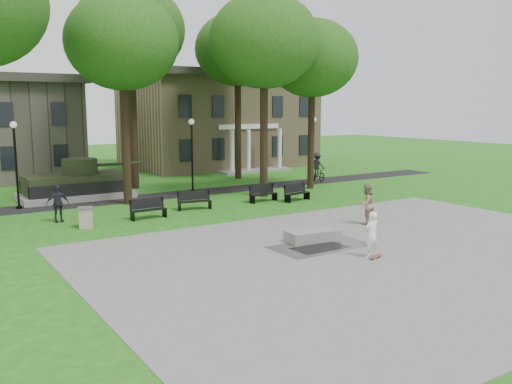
{
  "coord_description": "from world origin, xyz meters",
  "views": [
    {
      "loc": [
        -14.98,
        -19.01,
        5.53
      ],
      "look_at": [
        -0.81,
        2.76,
        1.4
      ],
      "focal_mm": 38.0,
      "sensor_mm": 36.0,
      "label": 1
    }
  ],
  "objects_px": {
    "skateboarder": "(372,234)",
    "cyclist": "(317,170)",
    "friend_watching": "(366,204)",
    "park_bench_0": "(148,208)",
    "trash_bin": "(86,217)",
    "concrete_block": "(312,236)"
  },
  "relations": [
    {
      "from": "skateboarder",
      "to": "cyclist",
      "type": "relative_size",
      "value": 0.78
    },
    {
      "from": "friend_watching",
      "to": "park_bench_0",
      "type": "relative_size",
      "value": 1.07
    },
    {
      "from": "park_bench_0",
      "to": "trash_bin",
      "type": "xyz_separation_m",
      "value": [
        -3.17,
        -0.41,
        -0.04
      ]
    },
    {
      "from": "park_bench_0",
      "to": "cyclist",
      "type": "bearing_deg",
      "value": 17.75
    },
    {
      "from": "concrete_block",
      "to": "trash_bin",
      "type": "xyz_separation_m",
      "value": [
        -7.12,
        7.65,
        0.24
      ]
    },
    {
      "from": "concrete_block",
      "to": "cyclist",
      "type": "distance_m",
      "value": 17.47
    },
    {
      "from": "friend_watching",
      "to": "park_bench_0",
      "type": "bearing_deg",
      "value": -42.33
    },
    {
      "from": "skateboarder",
      "to": "trash_bin",
      "type": "relative_size",
      "value": 1.79
    },
    {
      "from": "skateboarder",
      "to": "park_bench_0",
      "type": "distance_m",
      "value": 11.91
    },
    {
      "from": "skateboarder",
      "to": "cyclist",
      "type": "xyz_separation_m",
      "value": [
        10.95,
        16.45,
        0.02
      ]
    },
    {
      "from": "concrete_block",
      "to": "friend_watching",
      "type": "relative_size",
      "value": 1.14
    },
    {
      "from": "skateboarder",
      "to": "friend_watching",
      "type": "xyz_separation_m",
      "value": [
        3.89,
        4.23,
        0.11
      ]
    },
    {
      "from": "concrete_block",
      "to": "friend_watching",
      "type": "distance_m",
      "value": 4.38
    },
    {
      "from": "concrete_block",
      "to": "friend_watching",
      "type": "height_order",
      "value": "friend_watching"
    },
    {
      "from": "park_bench_0",
      "to": "trash_bin",
      "type": "bearing_deg",
      "value": -174.29
    },
    {
      "from": "concrete_block",
      "to": "skateboarder",
      "type": "bearing_deg",
      "value": -84.88
    },
    {
      "from": "park_bench_0",
      "to": "trash_bin",
      "type": "relative_size",
      "value": 1.89
    },
    {
      "from": "cyclist",
      "to": "concrete_block",
      "type": "bearing_deg",
      "value": 120.55
    },
    {
      "from": "friend_watching",
      "to": "trash_bin",
      "type": "height_order",
      "value": "friend_watching"
    },
    {
      "from": "cyclist",
      "to": "trash_bin",
      "type": "relative_size",
      "value": 2.29
    },
    {
      "from": "concrete_block",
      "to": "skateboarder",
      "type": "xyz_separation_m",
      "value": [
        0.28,
        -3.07,
        0.63
      ]
    },
    {
      "from": "skateboarder",
      "to": "cyclist",
      "type": "distance_m",
      "value": 19.76
    }
  ]
}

